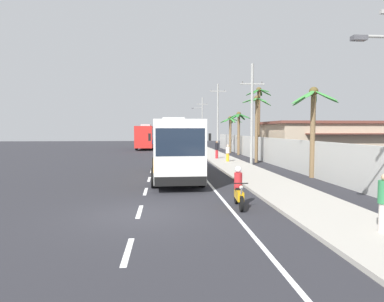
% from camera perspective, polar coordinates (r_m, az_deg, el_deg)
% --- Properties ---
extents(ground_plane, '(160.00, 160.00, 0.00)m').
position_cam_1_polar(ground_plane, '(12.34, -9.17, -10.81)').
color(ground_plane, '#28282D').
extents(sidewalk_kerb, '(3.20, 90.00, 0.14)m').
position_cam_1_polar(sidewalk_kerb, '(22.89, 10.08, -3.93)').
color(sidewalk_kerb, '#A8A399').
rests_on(sidewalk_kerb, ground).
extents(lane_markings, '(3.65, 71.68, 0.01)m').
position_cam_1_polar(lane_markings, '(27.06, -2.13, -2.85)').
color(lane_markings, white).
rests_on(lane_markings, ground).
extents(boundary_wall, '(0.24, 60.00, 2.35)m').
position_cam_1_polar(boundary_wall, '(27.73, 15.57, -0.39)').
color(boundary_wall, '#B2B2AD').
rests_on(boundary_wall, ground).
extents(coach_bus_foreground, '(3.21, 11.12, 3.88)m').
position_cam_1_polar(coach_bus_foreground, '(21.43, -3.12, 0.84)').
color(coach_bus_foreground, white).
rests_on(coach_bus_foreground, ground).
extents(coach_bus_far_lane, '(3.47, 11.50, 3.91)m').
position_cam_1_polar(coach_bus_far_lane, '(53.81, -7.71, 2.53)').
color(coach_bus_far_lane, red).
rests_on(coach_bus_far_lane, ground).
extents(motorcycle_beside_bus, '(0.56, 1.96, 1.62)m').
position_cam_1_polar(motorcycle_beside_bus, '(13.38, 8.02, -6.77)').
color(motorcycle_beside_bus, black).
rests_on(motorcycle_beside_bus, ground).
extents(motorcycle_trailing, '(0.56, 1.96, 1.66)m').
position_cam_1_polar(motorcycle_trailing, '(31.60, 1.40, -0.69)').
color(motorcycle_trailing, black).
rests_on(motorcycle_trailing, ground).
extents(pedestrian_near_kerb, '(0.36, 0.36, 1.69)m').
position_cam_1_polar(pedestrian_near_kerb, '(11.05, 30.17, -7.54)').
color(pedestrian_near_kerb, beige).
rests_on(pedestrian_near_kerb, sidewalk_kerb).
extents(pedestrian_midwalk, '(0.36, 0.36, 1.57)m').
position_cam_1_polar(pedestrian_midwalk, '(30.93, 6.15, -0.28)').
color(pedestrian_midwalk, gold).
rests_on(pedestrian_midwalk, sidewalk_kerb).
extents(pedestrian_far_walk, '(0.36, 0.36, 1.77)m').
position_cam_1_polar(pedestrian_far_walk, '(34.08, 4.28, 0.29)').
color(pedestrian_far_walk, red).
rests_on(pedestrian_far_walk, sidewalk_kerb).
extents(utility_pole_mid, '(2.15, 0.24, 8.81)m').
position_cam_1_polar(utility_pole_mid, '(29.66, 10.25, 6.50)').
color(utility_pole_mid, '#9E9E99').
rests_on(utility_pole_mid, ground).
extents(utility_pole_far, '(2.36, 0.24, 9.66)m').
position_cam_1_polar(utility_pole_far, '(48.22, 4.45, 6.02)').
color(utility_pole_far, '#9E9E99').
rests_on(utility_pole_far, ground).
extents(utility_pole_distant, '(3.26, 0.24, 9.53)m').
position_cam_1_polar(utility_pole_distant, '(66.96, 1.72, 5.39)').
color(utility_pole_distant, '#9E9E99').
rests_on(utility_pole_distant, ground).
extents(palm_nearest, '(2.74, 2.73, 7.55)m').
position_cam_1_polar(palm_nearest, '(35.83, 11.39, 6.56)').
color(palm_nearest, brown).
rests_on(palm_nearest, ground).
extents(palm_second, '(2.69, 2.82, 6.28)m').
position_cam_1_polar(palm_second, '(31.69, 11.08, 5.95)').
color(palm_second, brown).
rests_on(palm_second, ground).
extents(palm_third, '(2.90, 3.06, 4.86)m').
position_cam_1_polar(palm_third, '(43.98, 6.61, 4.05)').
color(palm_third, brown).
rests_on(palm_third, ground).
extents(palm_fourth, '(2.91, 3.06, 5.27)m').
position_cam_1_polar(palm_fourth, '(40.87, 8.03, 4.64)').
color(palm_fourth, brown).
rests_on(palm_fourth, ground).
extents(palm_farthest, '(3.31, 3.10, 5.79)m').
position_cam_1_polar(palm_farthest, '(22.53, 20.09, 6.06)').
color(palm_farthest, brown).
rests_on(palm_farthest, ground).
extents(roadside_building, '(13.03, 8.53, 3.88)m').
position_cam_1_polar(roadside_building, '(35.82, 22.75, 1.59)').
color(roadside_building, tan).
rests_on(roadside_building, ground).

